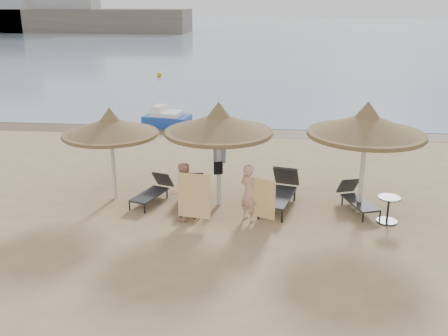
# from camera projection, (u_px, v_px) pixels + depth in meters

# --- Properties ---
(ground) EXTENTS (160.00, 160.00, 0.00)m
(ground) POSITION_uv_depth(u_px,v_px,m) (230.00, 223.00, 12.96)
(ground) COLOR tan
(ground) RESTS_ON ground
(sea) EXTENTS (200.00, 140.00, 0.03)m
(sea) POSITION_uv_depth(u_px,v_px,m) (273.00, 33.00, 88.32)
(sea) COLOR gray
(sea) RESTS_ON ground
(wet_sand_strip) EXTENTS (200.00, 1.60, 0.01)m
(wet_sand_strip) POSITION_uv_depth(u_px,v_px,m) (251.00, 132.00, 21.81)
(wet_sand_strip) COLOR brown
(wet_sand_strip) RESTS_ON ground
(far_shore) EXTENTS (150.00, 54.80, 12.00)m
(far_shore) POSITION_uv_depth(u_px,v_px,m) (131.00, 15.00, 87.89)
(far_shore) COLOR #6B6050
(far_shore) RESTS_ON ground
(palapa_left) EXTENTS (2.71, 2.71, 2.69)m
(palapa_left) POSITION_uv_depth(u_px,v_px,m) (110.00, 127.00, 13.92)
(palapa_left) COLOR silver
(palapa_left) RESTS_ON ground
(palapa_center) EXTENTS (2.97, 2.97, 2.95)m
(palapa_center) POSITION_uv_depth(u_px,v_px,m) (219.00, 124.00, 13.38)
(palapa_center) COLOR silver
(palapa_center) RESTS_ON ground
(palapa_right) EXTENTS (3.08, 3.08, 3.06)m
(palapa_right) POSITION_uv_depth(u_px,v_px,m) (366.00, 125.00, 12.89)
(palapa_right) COLOR silver
(palapa_right) RESTS_ON ground
(lounger_far_left) EXTENTS (1.00, 1.69, 0.72)m
(lounger_far_left) POSITION_uv_depth(u_px,v_px,m) (153.00, 190.00, 14.29)
(lounger_far_left) COLOR black
(lounger_far_left) RESTS_ON ground
(lounger_near_left) EXTENTS (0.75, 1.79, 0.78)m
(lounger_near_left) POSITION_uv_depth(u_px,v_px,m) (193.00, 192.00, 14.08)
(lounger_near_left) COLOR black
(lounger_near_left) RESTS_ON ground
(lounger_near_right) EXTENTS (1.16, 2.22, 0.95)m
(lounger_near_right) POSITION_uv_depth(u_px,v_px,m) (280.00, 191.00, 13.97)
(lounger_near_right) COLOR black
(lounger_near_right) RESTS_ON ground
(lounger_far_right) EXTENTS (1.03, 1.70, 0.72)m
(lounger_far_right) POSITION_uv_depth(u_px,v_px,m) (356.00, 198.00, 13.75)
(lounger_far_right) COLOR black
(lounger_far_right) RESTS_ON ground
(side_table) EXTENTS (0.58, 0.58, 0.70)m
(side_table) POSITION_uv_depth(u_px,v_px,m) (388.00, 210.00, 12.92)
(side_table) COLOR black
(side_table) RESTS_ON ground
(person_left) EXTENTS (0.98, 0.97, 1.82)m
(person_left) POSITION_uv_depth(u_px,v_px,m) (183.00, 187.00, 12.87)
(person_left) COLOR #DDA48C
(person_left) RESTS_ON ground
(person_right) EXTENTS (0.97, 0.95, 1.79)m
(person_right) POSITION_uv_depth(u_px,v_px,m) (249.00, 188.00, 12.85)
(person_right) COLOR #DDA48C
(person_right) RESTS_ON ground
(towel_left) EXTENTS (0.85, 0.14, 1.20)m
(towel_left) POSITION_uv_depth(u_px,v_px,m) (194.00, 196.00, 12.54)
(towel_left) COLOR orange
(towel_left) RESTS_ON ground
(towel_right) EXTENTS (0.68, 0.35, 1.05)m
(towel_right) POSITION_uv_depth(u_px,v_px,m) (262.00, 199.00, 12.64)
(towel_right) COLOR orange
(towel_right) RESTS_ON ground
(bag_patterned) EXTENTS (0.34, 0.12, 0.43)m
(bag_patterned) POSITION_uv_depth(u_px,v_px,m) (220.00, 155.00, 13.85)
(bag_patterned) COLOR silver
(bag_patterned) RESTS_ON ground
(bag_dark) EXTENTS (0.25, 0.17, 0.34)m
(bag_dark) POSITION_uv_depth(u_px,v_px,m) (218.00, 168.00, 13.61)
(bag_dark) COLOR black
(bag_dark) RESTS_ON ground
(pedal_boat) EXTENTS (2.20, 1.51, 0.95)m
(pedal_boat) POSITION_uv_depth(u_px,v_px,m) (167.00, 119.00, 22.77)
(pedal_boat) COLOR #1C46A8
(pedal_boat) RESTS_ON ground
(buoy_left) EXTENTS (0.36, 0.36, 0.36)m
(buoy_left) POSITION_uv_depth(u_px,v_px,m) (159.00, 75.00, 37.36)
(buoy_left) COLOR #DBA008
(buoy_left) RESTS_ON ground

